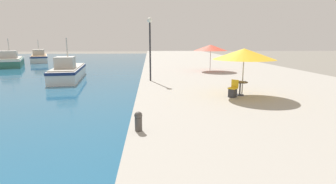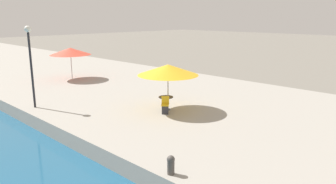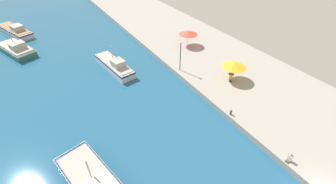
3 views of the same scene
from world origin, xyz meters
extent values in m
cube|color=#A39E93|center=(8.00, 37.00, 0.39)|extent=(16.00, 90.00, 0.77)
cube|color=navy|center=(-15.73, 11.23, 0.58)|extent=(4.99, 9.14, 1.08)
cube|color=silver|center=(-15.73, 11.23, 0.99)|extent=(5.07, 9.24, 0.25)
cube|color=#ADA89E|center=(-15.73, 11.23, 1.17)|extent=(4.59, 8.41, 0.10)
cylinder|color=#B7B2A8|center=(-15.73, 11.23, 2.51)|extent=(0.12, 0.12, 2.59)
cube|color=silver|center=(-7.14, 28.88, 0.60)|extent=(3.46, 8.91, 1.13)
cube|color=navy|center=(-7.14, 28.88, 1.04)|extent=(3.52, 9.01, 0.25)
cube|color=#ADA89E|center=(-7.14, 28.88, 1.22)|extent=(3.19, 8.20, 0.10)
cube|color=#B7B2A8|center=(-6.93, 27.37, 1.78)|extent=(1.86, 2.11, 1.02)
cylinder|color=#B7B2A8|center=(-7.14, 28.88, 2.62)|extent=(0.12, 0.12, 2.71)
cube|color=#33705B|center=(-19.72, 43.02, 0.62)|extent=(5.84, 8.73, 1.15)
cube|color=silver|center=(-19.72, 43.02, 1.07)|extent=(5.93, 8.83, 0.25)
cube|color=#ADA89E|center=(-19.72, 43.02, 1.24)|extent=(5.37, 8.03, 0.10)
cube|color=#B7B2A8|center=(-19.21, 41.69, 1.81)|extent=(2.67, 2.46, 1.04)
cylinder|color=#B7B2A8|center=(-19.72, 43.02, 2.67)|extent=(0.12, 0.12, 2.76)
cube|color=silver|center=(-19.39, 52.52, 0.59)|extent=(6.08, 10.49, 1.11)
cube|color=navy|center=(-19.39, 52.52, 1.02)|extent=(6.17, 10.60, 0.25)
cube|color=#99754C|center=(-19.39, 52.52, 1.20)|extent=(5.60, 9.65, 0.10)
cube|color=#B7B2A8|center=(-18.76, 50.85, 1.74)|extent=(2.51, 2.75, 0.99)
cylinder|color=#B7B2A8|center=(-19.39, 52.52, 2.57)|extent=(0.12, 0.12, 2.65)
cylinder|color=#B7B7B7|center=(5.73, 16.62, 1.82)|extent=(0.06, 0.06, 2.10)
cone|color=yellow|center=(5.73, 16.62, 3.01)|extent=(3.31, 3.31, 0.58)
cylinder|color=#B7B7B7|center=(6.72, 28.64, 1.84)|extent=(0.06, 0.06, 2.13)
cone|color=#E04C38|center=(6.72, 28.64, 3.04)|extent=(3.29, 3.29, 0.58)
cylinder|color=#333338|center=(5.63, 16.68, 0.79)|extent=(0.44, 0.44, 0.04)
cylinder|color=#333338|center=(5.63, 16.68, 1.12)|extent=(0.08, 0.08, 0.70)
cylinder|color=#4C4742|center=(5.63, 16.68, 1.49)|extent=(0.80, 0.80, 0.04)
cube|color=#2D2D33|center=(5.07, 16.19, 1.00)|extent=(0.48, 0.48, 0.45)
cube|color=gold|center=(5.07, 16.19, 1.25)|extent=(0.56, 0.56, 0.06)
cube|color=gold|center=(5.22, 16.32, 1.48)|extent=(0.31, 0.34, 0.40)
cube|color=brown|center=(0.33, 3.76, 0.85)|extent=(0.39, 0.28, 0.16)
cube|color=silver|center=(0.53, 3.76, 1.22)|extent=(0.26, 0.36, 0.58)
sphere|color=#9E704C|center=(0.53, 3.76, 1.62)|extent=(0.21, 0.21, 0.21)
cylinder|color=#4C4742|center=(0.36, 11.25, 1.00)|extent=(0.24, 0.24, 0.45)
sphere|color=#4C4742|center=(0.36, 11.25, 1.30)|extent=(0.26, 0.26, 0.26)
cylinder|color=#232328|center=(0.78, 22.37, 2.87)|extent=(0.12, 0.12, 4.20)
sphere|color=white|center=(0.78, 22.37, 5.15)|extent=(0.36, 0.36, 0.36)
camera|label=1|loc=(0.76, 2.97, 3.68)|focal=28.00mm
camera|label=2|loc=(-6.78, 4.42, 5.86)|focal=35.00mm
camera|label=3|loc=(-15.78, -1.12, 18.76)|focal=24.00mm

